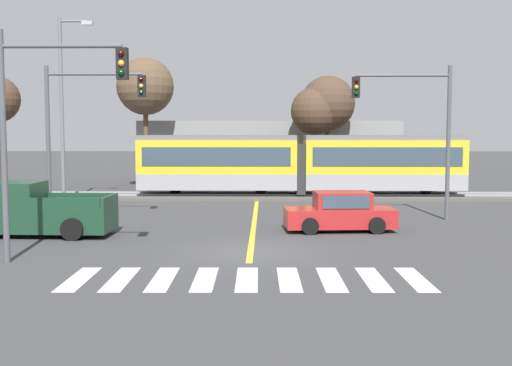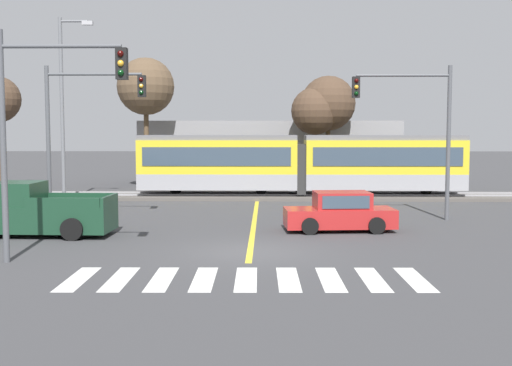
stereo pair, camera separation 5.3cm
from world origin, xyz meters
name	(u,v)px [view 1 (the left image)]	position (x,y,z in m)	size (l,w,h in m)	color
ground_plane	(250,252)	(0.00, 0.00, 0.00)	(200.00, 200.00, 0.00)	#3D3D3F
track_bed	(257,196)	(0.00, 16.61, 0.09)	(120.00, 4.00, 0.18)	#56514C
rail_near	(257,195)	(0.00, 15.89, 0.23)	(120.00, 0.08, 0.10)	#939399
rail_far	(257,193)	(0.00, 17.33, 0.23)	(120.00, 0.08, 0.10)	#939399
light_rail_tram	(300,162)	(2.48, 16.61, 2.05)	(18.50, 2.64, 3.43)	#9E9EA3
crosswalk_stripe_0	(79,279)	(-4.40, -3.84, 0.00)	(0.56, 2.80, 0.01)	silver
crosswalk_stripe_1	(121,279)	(-3.30, -3.82, 0.00)	(0.56, 2.80, 0.01)	silver
crosswalk_stripe_2	(163,279)	(-2.20, -3.81, 0.00)	(0.56, 2.80, 0.01)	silver
crosswalk_stripe_3	(205,279)	(-1.10, -3.79, 0.00)	(0.56, 2.80, 0.01)	silver
crosswalk_stripe_4	(247,279)	(0.00, -3.78, 0.00)	(0.56, 2.80, 0.01)	silver
crosswalk_stripe_5	(289,279)	(1.10, -3.76, 0.00)	(0.56, 2.80, 0.01)	silver
crosswalk_stripe_6	(331,279)	(2.20, -3.75, 0.00)	(0.56, 2.80, 0.01)	silver
crosswalk_stripe_7	(373,279)	(3.30, -3.74, 0.00)	(0.56, 2.80, 0.01)	silver
crosswalk_stripe_8	(415,279)	(4.40, -3.72, 0.00)	(0.56, 2.80, 0.01)	silver
lane_centre_line	(254,223)	(0.00, 6.42, 0.00)	(0.20, 16.39, 0.01)	gold
sedan_crossing	(340,213)	(3.35, 4.38, 0.70)	(4.32, 2.16, 1.52)	#B22323
pickup_truck	(36,213)	(-8.00, 3.07, 0.84)	(5.46, 2.37, 1.98)	#193D28
traffic_light_near_left	(43,112)	(-5.95, -1.74, 4.42)	(3.75, 0.38, 6.76)	#515459
traffic_light_mid_right	(417,118)	(6.98, 7.49, 4.41)	(4.25, 0.38, 6.64)	#515459
traffic_light_mid_left	(80,118)	(-7.33, 6.71, 4.39)	(4.25, 0.38, 6.58)	#515459
street_lamp_west	(64,101)	(-10.25, 13.90, 5.46)	(1.85, 0.28, 9.81)	slate
bare_tree_west	(145,87)	(-7.33, 21.51, 6.68)	(3.71, 3.71, 8.58)	brown
bare_tree_east	(314,112)	(3.64, 21.58, 5.09)	(3.08, 3.08, 6.68)	brown
bare_tree_far_east	(328,104)	(4.54, 22.05, 5.62)	(3.58, 3.58, 7.44)	brown
building_backdrop_far	(269,153)	(0.73, 26.41, 2.27)	(18.15, 6.00, 4.54)	gray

